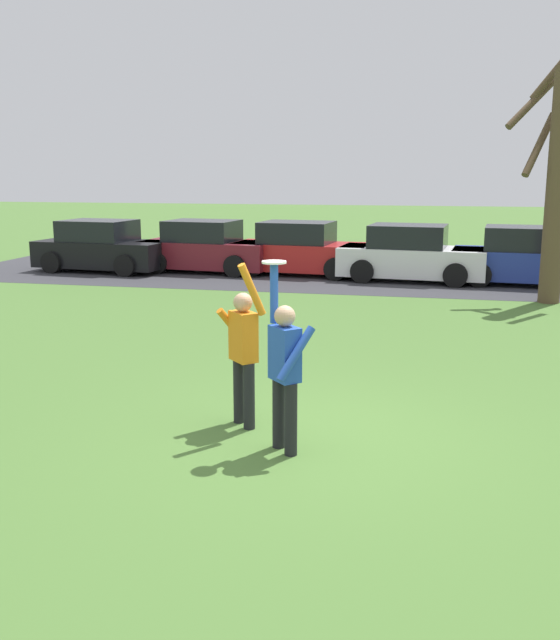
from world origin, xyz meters
name	(u,v)px	position (x,y,z in m)	size (l,w,h in m)	color
ground_plane	(311,436)	(0.00, 0.00, 0.00)	(120.00, 120.00, 0.00)	#4C7533
person_catcher	(285,366)	(-0.21, -0.49, 0.98)	(0.55, 0.56, 2.08)	black
person_defender	(243,348)	(-0.87, 0.20, 0.98)	(0.65, 0.66, 2.05)	black
frisbee_disc	(274,262)	(-0.37, -0.33, 2.09)	(0.27, 0.27, 0.02)	white
parked_car_black	(102,248)	(-8.85, 12.65, 0.73)	(4.25, 2.33, 1.59)	black
parked_car_maroon	(206,248)	(-5.62, 13.21, 0.73)	(4.25, 2.33, 1.59)	maroon
parked_car_red	(300,250)	(-2.64, 13.26, 0.73)	(4.25, 2.33, 1.59)	red
parked_car_white	(411,255)	(0.69, 12.69, 0.73)	(4.25, 2.33, 1.59)	white
parked_car_blue	(528,258)	(3.85, 12.64, 0.73)	(4.25, 2.33, 1.59)	#233893
parking_strip	(362,277)	(-0.73, 13.04, 0.00)	(25.31, 6.40, 0.01)	#38383D
bare_tree_tall	(557,175)	(4.02, 9.90, 2.98)	(2.07, 2.07, 6.43)	brown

